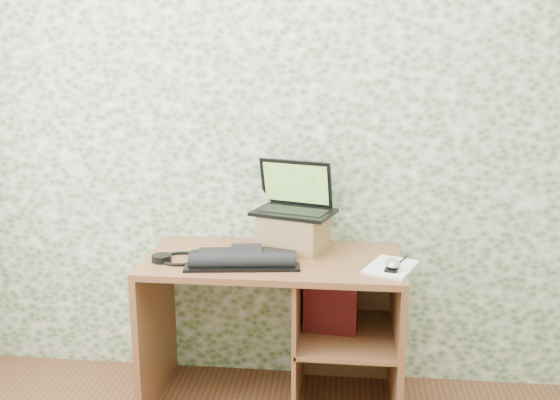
# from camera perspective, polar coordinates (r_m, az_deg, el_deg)

# --- Properties ---
(wall_back) EXTENTS (3.50, 0.00, 3.50)m
(wall_back) POSITION_cam_1_polar(r_m,az_deg,el_deg) (3.11, 0.03, 6.20)
(wall_back) COLOR white
(wall_back) RESTS_ON ground
(desk) EXTENTS (1.20, 0.60, 0.75)m
(desk) POSITION_cam_1_polar(r_m,az_deg,el_deg) (3.05, 0.95, -9.96)
(desk) COLOR brown
(desk) RESTS_ON floor
(riser) EXTENTS (0.36, 0.32, 0.18)m
(riser) POSITION_cam_1_polar(r_m,az_deg,el_deg) (3.03, 1.26, -2.90)
(riser) COLOR brown
(riser) RESTS_ON desk
(laptop) EXTENTS (0.43, 0.37, 0.25)m
(laptop) POSITION_cam_1_polar(r_m,az_deg,el_deg) (3.04, 1.34, -0.02)
(laptop) COLOR black
(laptop) RESTS_ON riser
(keyboard) EXTENTS (0.52, 0.32, 0.07)m
(keyboard) POSITION_cam_1_polar(r_m,az_deg,el_deg) (2.85, -3.25, -5.34)
(keyboard) COLOR black
(keyboard) RESTS_ON desk
(headphones) EXTENTS (0.25, 0.24, 0.03)m
(headphones) POSITION_cam_1_polar(r_m,az_deg,el_deg) (2.93, -9.09, -5.23)
(headphones) COLOR black
(headphones) RESTS_ON desk
(notepad) EXTENTS (0.27, 0.32, 0.01)m
(notepad) POSITION_cam_1_polar(r_m,az_deg,el_deg) (2.83, 10.11, -6.07)
(notepad) COLOR white
(notepad) RESTS_ON desk
(mouse) EXTENTS (0.09, 0.11, 0.03)m
(mouse) POSITION_cam_1_polar(r_m,az_deg,el_deg) (2.78, 10.23, -5.93)
(mouse) COLOR silver
(mouse) RESTS_ON notepad
(pen) EXTENTS (0.06, 0.12, 0.01)m
(pen) POSITION_cam_1_polar(r_m,az_deg,el_deg) (2.90, 11.09, -5.44)
(pen) COLOR black
(pen) RESTS_ON notepad
(red_box) EXTENTS (0.26, 0.11, 0.30)m
(red_box) POSITION_cam_1_polar(r_m,az_deg,el_deg) (2.99, 4.67, -9.25)
(red_box) COLOR maroon
(red_box) RESTS_ON desk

